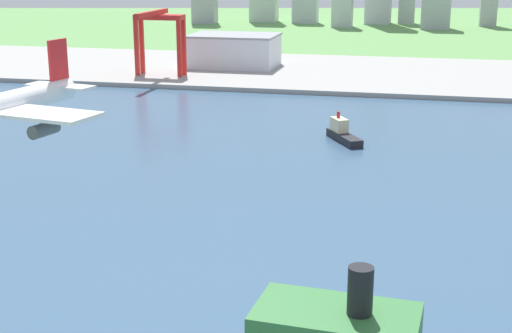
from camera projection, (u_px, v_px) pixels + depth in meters
ground_plane at (279, 157)px, 259.07m from camera, size 2400.00×2400.00×0.00m
water_bay at (236, 212)px, 202.84m from camera, size 840.00×360.00×0.15m
industrial_pier at (343, 73)px, 436.72m from camera, size 840.00×140.00×2.50m
tugboat_small at (342, 133)px, 280.13m from camera, size 16.06×22.48×10.38m
port_crane_red at (158, 27)px, 411.53m from camera, size 27.52×44.53×36.47m
warehouse_main at (234, 50)px, 451.38m from camera, size 52.65×37.81×19.40m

